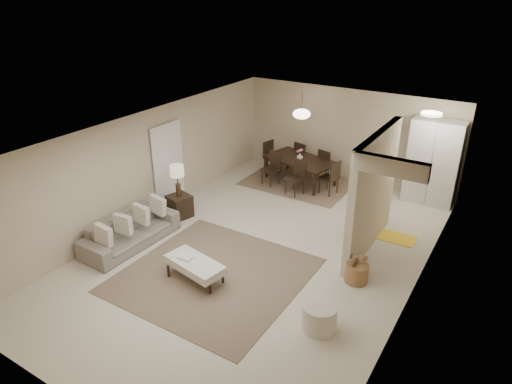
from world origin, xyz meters
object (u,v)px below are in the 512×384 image
Objects in this scene: ottoman_bench at (195,265)px; dining_table at (299,171)px; wicker_basket at (356,273)px; side_table at (180,206)px; round_pouf at (319,317)px; pantry_cabinet at (433,162)px; sofa at (130,231)px.

dining_table reaches higher than ottoman_bench.
dining_table is at bearing 130.02° from wicker_basket.
side_table is 4.44m from wicker_basket.
dining_table reaches higher than round_pouf.
dining_table is at bearing -169.38° from pantry_cabinet.
round_pouf is at bearing -92.10° from wicker_basket.
ottoman_bench reaches higher than wicker_basket.
pantry_cabinet is 7.25m from sofa.
round_pouf is 5.82m from dining_table.
dining_table is (-0.43, 5.07, 0.00)m from ottoman_bench.
side_table is 0.92× the size of round_pouf.
dining_table is (-2.97, 3.53, 0.15)m from wicker_basket.
ottoman_bench is 2.16× the size of round_pouf.
dining_table is at bearing -16.15° from sofa.
sofa is (-4.80, -5.38, -0.74)m from pantry_cabinet.
ottoman_bench is 0.65× the size of dining_table.
side_table is 1.23× the size of wicker_basket.
pantry_cabinet is 6.18m from side_table.
pantry_cabinet is at bearing 86.23° from round_pouf.
wicker_basket is at bearing 41.88° from ottoman_bench.
side_table reaches higher than ottoman_bench.
side_table reaches higher than round_pouf.
pantry_cabinet reaches higher than round_pouf.
round_pouf is at bearing -22.10° from side_table.
sofa is at bearing -164.64° from wicker_basket.
pantry_cabinet is 4.25m from wicker_basket.
wicker_basket is at bearing 87.90° from round_pouf.
side_table is at bearing -0.41° from sofa.
pantry_cabinet is 5.73m from round_pouf.
round_pouf is at bearing 11.31° from ottoman_bench.
wicker_basket is at bearing -94.37° from pantry_cabinet.
round_pouf is 1.34× the size of wicker_basket.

